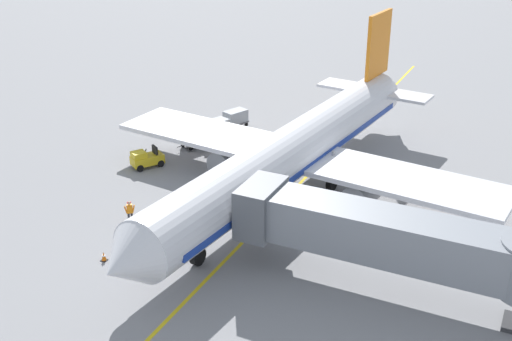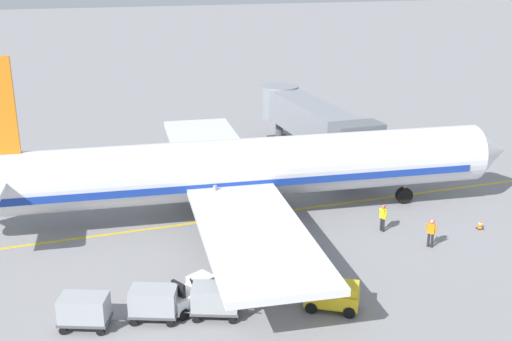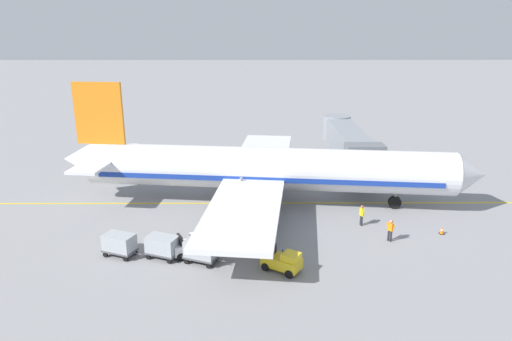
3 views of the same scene
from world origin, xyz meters
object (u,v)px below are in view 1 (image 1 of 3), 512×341
object	(u,v)px
ground_crew_wing_walker	(130,211)
ground_crew_marshaller	(179,211)
baggage_tug_lead	(211,137)
safety_cone_nose_left	(104,256)
parked_airliner	(293,151)
baggage_tug_trailing	(146,159)
baggage_cart_second_in_train	(216,127)
jet_bridge	(391,237)
ground_crew_loader	(234,170)
baggage_cart_third_in_train	(235,117)
baggage_cart_front	(194,136)

from	to	relation	value
ground_crew_wing_walker	ground_crew_marshaller	size ratio (longest dim) A/B	1.00
baggage_tug_lead	ground_crew_wing_walker	xyz separation A→B (m)	(-2.01, 14.39, 0.24)
ground_crew_marshaller	safety_cone_nose_left	size ratio (longest dim) A/B	2.86
parked_airliner	ground_crew_marshaller	size ratio (longest dim) A/B	22.10
baggage_tug_trailing	baggage_cart_second_in_train	xyz separation A→B (m)	(-1.85, -8.09, 0.24)
baggage_cart_second_in_train	ground_crew_wing_walker	bearing A→B (deg)	98.75
ground_crew_wing_walker	jet_bridge	bearing A→B (deg)	179.59
baggage_tug_trailing	ground_crew_loader	world-z (taller)	ground_crew_loader
baggage_tug_lead	ground_crew_loader	distance (m)	7.55
baggage_cart_third_in_train	baggage_tug_trailing	bearing A→B (deg)	78.89
safety_cone_nose_left	jet_bridge	bearing A→B (deg)	-165.19
ground_crew_wing_walker	safety_cone_nose_left	size ratio (longest dim) A/B	2.86
parked_airliner	baggage_tug_lead	world-z (taller)	parked_airliner
baggage_cart_second_in_train	safety_cone_nose_left	xyz separation A→B (m)	(-3.70, 20.64, -0.66)
baggage_cart_second_in_train	safety_cone_nose_left	world-z (taller)	baggage_cart_second_in_train
baggage_tug_lead	ground_crew_loader	size ratio (longest dim) A/B	1.64
parked_airliner	baggage_tug_lead	distance (m)	11.39
parked_airliner	ground_crew_wing_walker	distance (m)	12.19
baggage_tug_lead	baggage_cart_front	size ratio (longest dim) A/B	0.94
baggage_tug_lead	ground_crew_marshaller	size ratio (longest dim) A/B	1.64
baggage_cart_second_in_train	jet_bridge	bearing A→B (deg)	140.32
jet_bridge	baggage_tug_lead	distance (m)	24.28
safety_cone_nose_left	baggage_cart_third_in_train	bearing A→B (deg)	-81.89
baggage_cart_second_in_train	baggage_cart_third_in_train	bearing A→B (deg)	-96.25
parked_airliner	baggage_tug_trailing	distance (m)	12.41
jet_bridge	baggage_cart_second_in_train	size ratio (longest dim) A/B	5.91
baggage_tug_trailing	baggage_tug_lead	bearing A→B (deg)	-110.64
baggage_cart_front	ground_crew_wing_walker	xyz separation A→B (m)	(-3.15, 13.57, 0.00)
parked_airliner	safety_cone_nose_left	bearing A→B (deg)	64.03
parked_airliner	baggage_tug_trailing	world-z (taller)	parked_airliner
baggage_cart_third_in_train	baggage_cart_second_in_train	bearing A→B (deg)	83.75
baggage_tug_lead	ground_crew_wing_walker	world-z (taller)	ground_crew_wing_walker
baggage_tug_trailing	baggage_cart_second_in_train	size ratio (longest dim) A/B	0.93
baggage_tug_trailing	baggage_cart_third_in_train	distance (m)	11.33
ground_crew_marshaller	baggage_tug_trailing	bearing A→B (deg)	-42.95
baggage_cart_second_in_train	ground_crew_loader	bearing A→B (deg)	127.01
baggage_tug_lead	baggage_cart_third_in_train	bearing A→B (deg)	-88.13
jet_bridge	baggage_cart_second_in_train	distance (m)	25.80
jet_bridge	baggage_tug_trailing	bearing A→B (deg)	-21.01
baggage_cart_second_in_train	ground_crew_wing_walker	size ratio (longest dim) A/B	1.74
baggage_tug_trailing	ground_crew_wing_walker	distance (m)	9.27
parked_airliner	baggage_tug_trailing	bearing A→B (deg)	4.46
jet_bridge	baggage_cart_third_in_train	bearing A→B (deg)	-44.97
baggage_tug_lead	ground_crew_loader	world-z (taller)	ground_crew_loader
baggage_tug_lead	safety_cone_nose_left	size ratio (longest dim) A/B	4.70
baggage_tug_lead	baggage_cart_front	distance (m)	1.43
baggage_cart_front	ground_crew_marshaller	world-z (taller)	ground_crew_marshaller
ground_crew_marshaller	baggage_cart_front	bearing A→B (deg)	-63.59
parked_airliner	ground_crew_loader	world-z (taller)	parked_airliner
parked_airliner	baggage_cart_second_in_train	distance (m)	12.71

